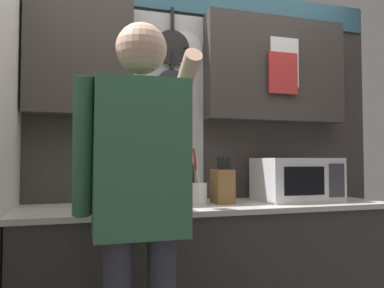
# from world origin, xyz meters

# --- Properties ---
(base_cabinet_counter) EXTENTS (2.20, 0.61, 0.90)m
(base_cabinet_counter) POSITION_xyz_m (0.00, -0.00, 0.45)
(base_cabinet_counter) COLOR #38332D
(base_cabinet_counter) RESTS_ON ground_plane
(back_wall_unit) EXTENTS (2.77, 0.23, 2.37)m
(back_wall_unit) POSITION_xyz_m (0.02, 0.27, 1.48)
(back_wall_unit) COLOR #38332D
(back_wall_unit) RESTS_ON ground_plane
(microwave) EXTENTS (0.50, 0.36, 0.28)m
(microwave) POSITION_xyz_m (0.59, -0.00, 1.04)
(microwave) COLOR silver
(microwave) RESTS_ON base_cabinet_counter
(knife_block) EXTENTS (0.11, 0.15, 0.28)m
(knife_block) POSITION_xyz_m (0.08, -0.00, 1.01)
(knife_block) COLOR brown
(knife_block) RESTS_ON base_cabinet_counter
(utensil_crock) EXTENTS (0.12, 0.12, 0.34)m
(utensil_crock) POSITION_xyz_m (-0.09, 0.00, 0.98)
(utensil_crock) COLOR white
(utensil_crock) RESTS_ON base_cabinet_counter
(person) EXTENTS (0.54, 0.61, 1.74)m
(person) POSITION_xyz_m (-0.52, -0.59, 1.04)
(person) COLOR #383842
(person) RESTS_ON ground_plane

